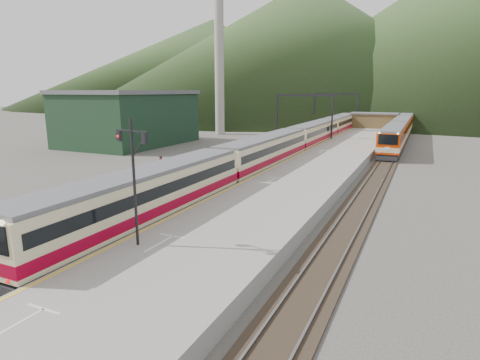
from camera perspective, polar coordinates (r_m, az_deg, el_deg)
The scene contains 19 objects.
track_main at distance 52.53m, azimuth 7.38°, elevation 3.22°, with size 2.60×200.00×0.23m.
track_far at distance 54.21m, azimuth 2.33°, elevation 3.60°, with size 2.60×200.00×0.23m.
track_second at distance 50.36m, azimuth 19.96°, elevation 2.16°, with size 2.60×200.00×0.23m.
platform at distance 49.16m, azimuth 12.93°, elevation 2.87°, with size 8.00×100.00×1.00m, color gray.
gantry_near at distance 67.10m, azimuth 9.09°, elevation 9.92°, with size 9.55×0.25×8.00m.
gantry_far at distance 91.39m, azimuth 13.46°, elevation 10.40°, with size 9.55×0.25×8.00m.
warehouse at distance 67.50m, azimuth -15.51°, elevation 8.56°, with size 14.50×20.50×8.60m.
smokestack at distance 80.96m, azimuth -2.97°, elevation 17.15°, with size 1.80×1.80×30.00m, color #9E998E.
station_shed at distance 88.24m, azimuth 18.52°, elevation 8.07°, with size 9.40×4.40×3.10m.
hill_a at distance 208.17m, azimuth 9.71°, elevation 18.33°, with size 180.00×180.00×60.00m, color #29441E.
hill_b at distance 241.68m, azimuth 29.61°, elevation 17.90°, with size 220.00×220.00×75.00m, color #29441E.
hill_d at distance 284.52m, azimuth -3.85°, elevation 16.37°, with size 200.00×200.00×55.00m, color #29441E.
main_train at distance 53.10m, azimuth 7.73°, elevation 5.47°, with size 2.99×81.93×3.65m.
second_train at distance 78.96m, azimuth 22.01°, elevation 6.85°, with size 2.72×55.77×3.31m.
signal_mast at distance 19.86m, azimuth -14.91°, elevation 1.52°, with size 2.17×0.57×6.27m.
short_signal_a at distance 24.22m, azimuth -25.71°, elevation -5.63°, with size 0.22×0.16×2.27m.
short_signal_b at distance 42.00m, azimuth -0.45°, elevation 2.91°, with size 0.25×0.20×2.27m.
short_signal_c at distance 39.96m, azimuth -11.19°, elevation 2.18°, with size 0.25×0.21×2.27m.
worker at distance 28.11m, azimuth -23.19°, elevation -4.35°, with size 0.60×0.39×1.64m, color #1F2132.
Camera 1 is at (15.44, -9.49, 8.51)m, focal length 30.00 mm.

